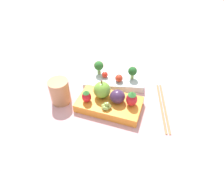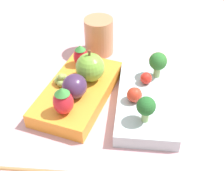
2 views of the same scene
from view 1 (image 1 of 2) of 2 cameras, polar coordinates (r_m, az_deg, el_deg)
name	(u,v)px [view 1 (image 1 of 2)]	position (r m, az deg, el deg)	size (l,w,h in m)	color
ground_plane	(113,94)	(0.67, 0.31, -2.44)	(4.00, 4.00, 0.00)	#C6939E
bento_box_savoury	(114,80)	(0.71, 0.64, 1.68)	(0.22, 0.13, 0.02)	silver
bento_box_fruit	(109,104)	(0.62, -0.73, -5.41)	(0.21, 0.13, 0.03)	orange
broccoli_floret_0	(132,72)	(0.68, 5.88, 3.98)	(0.03, 0.03, 0.05)	#93B770
broccoli_floret_1	(99,66)	(0.70, -3.80, 5.53)	(0.03, 0.03, 0.05)	#93B770
cherry_tomato_0	(105,75)	(0.70, -2.07, 3.11)	(0.02, 0.02, 0.02)	red
cherry_tomato_1	(119,78)	(0.68, 1.99, 2.10)	(0.03, 0.03, 0.03)	red
apple	(102,90)	(0.61, -2.88, -1.25)	(0.05, 0.05, 0.06)	#70A838
strawberry_0	(86,96)	(0.60, -7.30, -3.05)	(0.03, 0.03, 0.04)	red
strawberry_1	(132,99)	(0.58, 5.65, -3.76)	(0.03, 0.03, 0.05)	red
plum	(117,96)	(0.59, 1.57, -3.15)	(0.05, 0.04, 0.04)	#42284C
grape_cluster	(106,106)	(0.58, -1.63, -5.87)	(0.03, 0.03, 0.02)	#8EA84C
drinking_cup	(60,92)	(0.64, -14.69, -1.68)	(0.06, 0.06, 0.08)	tan
chopsticks_pair	(163,106)	(0.65, 14.40, -5.80)	(0.04, 0.21, 0.01)	#A37547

